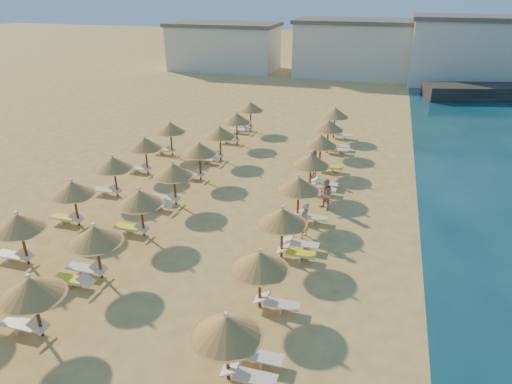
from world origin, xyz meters
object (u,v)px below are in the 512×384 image
(parasol_row_west, at_px, (158,183))
(parasol_row_east, at_px, (291,200))
(beachgoer_a, at_px, (304,220))
(beachgoer_c, at_px, (314,164))
(beachgoer_b, at_px, (326,195))

(parasol_row_west, bearing_deg, parasol_row_east, 0.00)
(beachgoer_a, height_order, beachgoer_c, beachgoer_c)
(parasol_row_west, relative_size, beachgoer_a, 18.78)
(beachgoer_b, bearing_deg, beachgoer_a, -59.43)
(parasol_row_east, relative_size, beachgoer_c, 18.63)
(beachgoer_c, height_order, beachgoer_b, beachgoer_c)
(parasol_row_east, distance_m, beachgoer_b, 3.98)
(beachgoer_a, distance_m, beachgoer_b, 3.43)
(parasol_row_east, relative_size, parasol_row_west, 1.00)
(beachgoer_a, bearing_deg, parasol_row_west, -68.05)
(parasol_row_west, xyz_separation_m, beachgoer_a, (7.74, 0.22, -1.13))
(beachgoer_c, xyz_separation_m, beachgoer_b, (1.39, -4.34, -0.05))
(parasol_row_west, relative_size, beachgoer_b, 19.71)
(parasol_row_east, xyz_separation_m, beachgoer_a, (0.63, 0.22, -1.13))
(parasol_row_east, bearing_deg, beachgoer_c, 91.22)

